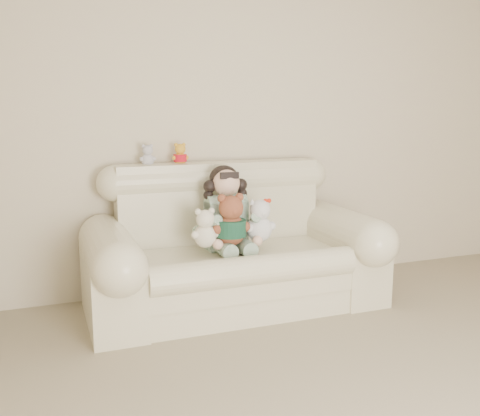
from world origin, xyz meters
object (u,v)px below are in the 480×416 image
at_px(brown_teddy, 231,215).
at_px(white_cat, 259,216).
at_px(cream_teddy, 205,224).
at_px(seated_child, 226,207).
at_px(sofa, 235,238).

distance_m(brown_teddy, white_cat, 0.23).
height_order(brown_teddy, cream_teddy, brown_teddy).
xyz_separation_m(seated_child, cream_teddy, (-0.22, -0.20, -0.07)).
relative_size(brown_teddy, white_cat, 1.15).
xyz_separation_m(brown_teddy, cream_teddy, (-0.18, 0.01, -0.05)).
bearing_deg(white_cat, sofa, 166.54).
relative_size(brown_teddy, cream_teddy, 1.34).
xyz_separation_m(sofa, cream_teddy, (-0.26, -0.12, 0.14)).
height_order(seated_child, brown_teddy, seated_child).
distance_m(white_cat, cream_teddy, 0.41).
height_order(sofa, white_cat, sofa).
xyz_separation_m(seated_child, white_cat, (0.19, -0.18, -0.05)).
distance_m(sofa, seated_child, 0.23).
relative_size(sofa, white_cat, 5.72).
bearing_deg(cream_teddy, brown_teddy, 22.18).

